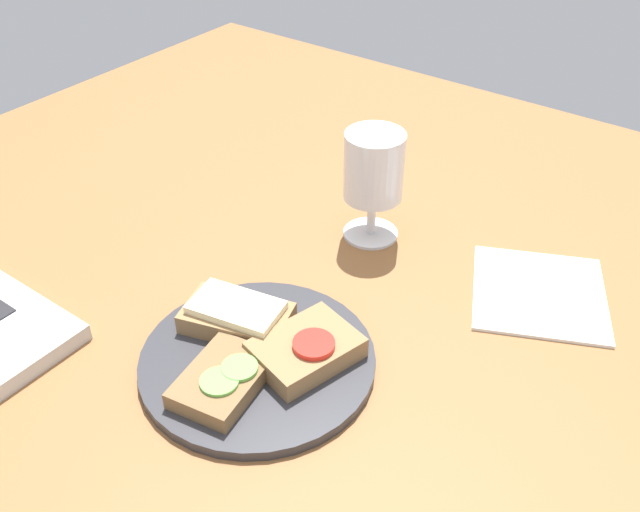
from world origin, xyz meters
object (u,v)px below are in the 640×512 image
(sandwich_with_cheese, at_px, (237,316))
(wine_glass, at_px, (374,173))
(sandwich_with_cucumber, at_px, (224,380))
(plate, at_px, (257,360))
(napkin, at_px, (539,293))
(sandwich_with_tomato, at_px, (306,349))

(sandwich_with_cheese, bearing_deg, wine_glass, -2.89)
(sandwich_with_cheese, distance_m, sandwich_with_cucumber, 0.08)
(plate, relative_size, sandwich_with_cucumber, 2.22)
(wine_glass, bearing_deg, napkin, -86.33)
(sandwich_with_cheese, bearing_deg, sandwich_with_cucumber, -146.24)
(sandwich_with_cheese, bearing_deg, napkin, -42.56)
(sandwich_with_cucumber, bearing_deg, sandwich_with_cheese, 33.76)
(wine_glass, bearing_deg, sandwich_with_tomato, -162.15)
(plate, bearing_deg, sandwich_with_tomato, -57.03)
(plate, xyz_separation_m, sandwich_with_cucumber, (-0.05, -0.00, 0.02))
(wine_glass, bearing_deg, plate, -172.85)
(plate, distance_m, napkin, 0.32)
(sandwich_with_cucumber, xyz_separation_m, wine_glass, (0.30, 0.04, 0.07))
(sandwich_with_tomato, distance_m, wine_glass, 0.25)
(wine_glass, xyz_separation_m, napkin, (0.01, -0.21, -0.09))
(sandwich_with_cheese, height_order, wine_glass, wine_glass)
(sandwich_with_cheese, height_order, napkin, sandwich_with_cheese)
(sandwich_with_tomato, height_order, sandwich_with_cheese, sandwich_with_cheese)
(plate, height_order, sandwich_with_tomato, sandwich_with_tomato)
(napkin, bearing_deg, sandwich_with_tomato, 149.68)
(sandwich_with_tomato, xyz_separation_m, wine_glass, (0.23, 0.07, 0.06))
(sandwich_with_tomato, height_order, sandwich_with_cucumber, sandwich_with_tomato)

